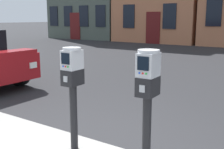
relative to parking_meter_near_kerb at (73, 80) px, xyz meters
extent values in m
cylinder|color=black|center=(0.00, 0.00, -0.46)|extent=(0.09, 0.09, 0.81)
cube|color=black|center=(0.00, 0.00, 0.04)|extent=(0.18, 0.24, 0.19)
cube|color=#A5A8AD|center=(0.00, -0.13, 0.04)|extent=(0.06, 0.01, 0.07)
cube|color=#B7BABF|center=(0.00, 0.00, 0.25)|extent=(0.18, 0.23, 0.23)
cube|color=black|center=(0.00, -0.12, 0.27)|extent=(0.12, 0.01, 0.13)
cylinder|color=blue|center=(-0.03, -0.12, 0.18)|extent=(0.02, 0.01, 0.02)
cylinder|color=red|center=(0.00, -0.12, 0.18)|extent=(0.02, 0.01, 0.02)
cylinder|color=green|center=(0.04, -0.12, 0.18)|extent=(0.02, 0.01, 0.02)
cylinder|color=#B7BABF|center=(0.00, 0.00, 0.38)|extent=(0.22, 0.22, 0.03)
cylinder|color=black|center=(0.99, 0.00, -0.45)|extent=(0.09, 0.09, 0.84)
cube|color=black|center=(0.99, 0.00, 0.06)|extent=(0.18, 0.24, 0.19)
cube|color=#A5A8AD|center=(1.00, -0.13, 0.06)|extent=(0.06, 0.01, 0.07)
cube|color=#B7BABF|center=(0.99, 0.00, 0.28)|extent=(0.18, 0.23, 0.24)
cube|color=black|center=(1.00, -0.12, 0.31)|extent=(0.12, 0.01, 0.13)
cylinder|color=blue|center=(0.96, -0.12, 0.21)|extent=(0.02, 0.01, 0.02)
cylinder|color=red|center=(1.00, -0.12, 0.21)|extent=(0.02, 0.01, 0.02)
cylinder|color=green|center=(1.03, -0.12, 0.21)|extent=(0.02, 0.01, 0.02)
cylinder|color=#B7BABF|center=(0.99, 0.00, 0.41)|extent=(0.22, 0.22, 0.03)
cube|color=maroon|center=(-3.33, 1.37, -0.07)|extent=(0.45, 1.68, 0.10)
cube|color=white|center=(-3.09, 2.05, -0.39)|extent=(0.04, 0.20, 0.14)
cylinder|color=black|center=(-3.82, 2.19, -0.69)|extent=(0.64, 0.22, 0.64)
cube|color=black|center=(-15.37, 14.96, 0.82)|extent=(0.88, 0.06, 1.60)
cube|color=black|center=(-13.77, 14.96, 0.82)|extent=(0.88, 0.06, 1.60)
cube|color=black|center=(-12.16, 14.96, 0.82)|extent=(0.88, 0.06, 1.60)
cube|color=black|center=(-10.55, 14.96, 0.82)|extent=(0.88, 0.06, 1.60)
cube|color=#591414|center=(-13.06, 14.96, 0.04)|extent=(1.00, 0.07, 2.10)
cube|color=black|center=(-8.11, 14.96, 0.80)|extent=(0.90, 0.06, 1.60)
cube|color=black|center=(-5.09, 14.96, 0.80)|extent=(0.90, 0.06, 1.60)
cube|color=#591414|center=(-6.23, 14.96, 0.04)|extent=(1.00, 0.07, 2.10)
cube|color=black|center=(-2.34, 14.96, 1.01)|extent=(0.90, 0.06, 1.60)
camera|label=1|loc=(2.24, -2.48, 0.74)|focal=45.81mm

